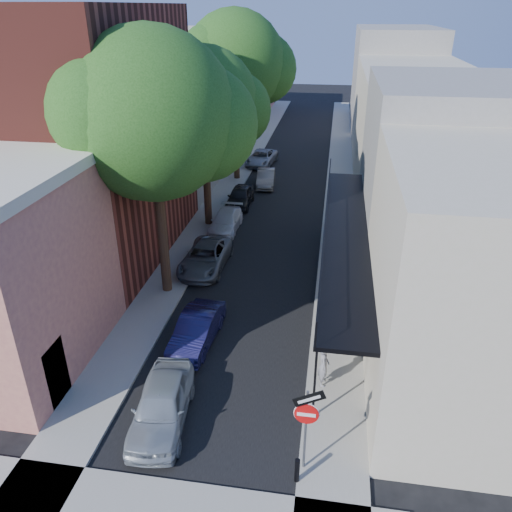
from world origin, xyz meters
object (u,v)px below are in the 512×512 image
at_px(bollard, 297,470).
at_px(sign_post, 307,417).
at_px(parked_car_b, 197,330).
at_px(oak_far, 242,64).
at_px(oak_near, 165,118).
at_px(parked_car_c, 206,257).
at_px(parked_car_e, 240,197).
at_px(parked_car_f, 266,178).
at_px(pedestrian, 324,366).
at_px(parked_car_a, 162,405).
at_px(parked_car_d, 226,222).
at_px(oak_mid, 211,105).
at_px(parked_car_g, 261,158).

bearing_deg(bollard, sign_post, 71.44).
bearing_deg(parked_car_b, oak_far, 99.13).
xyz_separation_m(sign_post, oak_near, (-6.53, 9.29, 5.84)).
xyz_separation_m(oak_far, parked_car_b, (1.95, -20.90, -7.64)).
xyz_separation_m(bollard, oak_far, (-6.35, 26.77, 7.74)).
height_order(parked_car_c, parked_car_e, parked_car_e).
bearing_deg(parked_car_f, oak_far, 138.41).
xyz_separation_m(bollard, pedestrian, (0.55, 4.11, 0.38)).
distance_m(oak_near, parked_car_a, 11.00).
xyz_separation_m(sign_post, bollard, (-0.16, -0.47, -1.52)).
distance_m(parked_car_d, parked_car_f, 8.56).
bearing_deg(parked_car_d, sign_post, -69.88).
relative_size(parked_car_a, parked_car_e, 1.09).
bearing_deg(sign_post, parked_car_b, 130.18).
distance_m(oak_near, parked_car_f, 17.28).
height_order(parked_car_e, pedestrian, pedestrian).
bearing_deg(pedestrian, oak_mid, 24.20).
relative_size(oak_far, parked_car_e, 3.19).
distance_m(oak_far, parked_car_g, 8.60).
relative_size(parked_car_b, parked_car_f, 1.05).
xyz_separation_m(oak_near, parked_car_e, (0.86, 11.22, -7.24)).
relative_size(oak_far, parked_car_f, 3.33).
bearing_deg(sign_post, parked_car_a, 165.35).
distance_m(parked_car_d, pedestrian, 14.14).
bearing_deg(parked_car_e, pedestrian, -70.10).
height_order(bollard, parked_car_f, parked_car_f).
xyz_separation_m(oak_mid, parked_car_e, (0.91, 3.25, -6.42)).
xyz_separation_m(oak_near, parked_car_b, (1.97, -3.89, -7.26)).
distance_m(bollard, oak_mid, 19.96).
bearing_deg(parked_car_d, parked_car_g, 90.37).
distance_m(oak_far, parked_car_f, 8.05).
bearing_deg(pedestrian, parked_car_f, 10.25).
xyz_separation_m(bollard, parked_car_g, (-5.51, 30.60, 0.08)).
bearing_deg(oak_far, oak_mid, -90.41).
xyz_separation_m(sign_post, parked_car_f, (-4.56, 24.83, -1.45)).
height_order(sign_post, oak_far, oak_far).
height_order(oak_near, parked_car_c, oak_near).
bearing_deg(sign_post, oak_far, 103.91).
xyz_separation_m(sign_post, oak_mid, (-6.58, 17.26, 5.02)).
height_order(oak_far, parked_car_b, oak_far).
distance_m(bollard, parked_car_b, 7.34).
bearing_deg(oak_mid, parked_car_a, -82.84).
bearing_deg(sign_post, oak_mid, 110.86).
bearing_deg(pedestrian, sign_post, 170.96).
xyz_separation_m(parked_car_b, parked_car_d, (-1.20, 10.97, -0.06)).
distance_m(sign_post, parked_car_a, 4.90).
distance_m(parked_car_d, parked_car_g, 13.76).
bearing_deg(oak_near, sign_post, -54.91).
bearing_deg(parked_car_d, bollard, -70.87).
distance_m(bollard, parked_car_a, 4.71).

